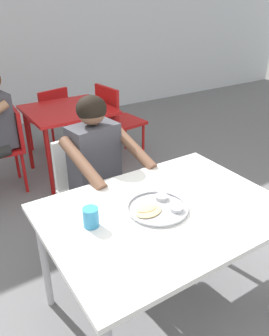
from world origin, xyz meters
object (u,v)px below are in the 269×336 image
table_background_red (69,117)px  chair_red_far (50,116)px  drinking_cup (91,217)px  diner_foreground (101,167)px  table_foreground (164,220)px  thali_tray (158,208)px  chair_red_left (6,142)px  chair_foreground (87,183)px  chair_red_right (116,118)px

table_background_red → chair_red_far: size_ratio=1.04×
drinking_cup → diner_foreground: diner_foreground is taller
diner_foreground → table_foreground: bearing=-88.6°
table_foreground → thali_tray: 0.09m
table_foreground → chair_red_left: (-0.38, 2.03, -0.18)m
chair_foreground → diner_foreground: diner_foreground is taller
table_background_red → chair_red_right: (0.58, 0.03, -0.12)m
chair_foreground → chair_red_right: chair_red_right is taller
table_foreground → chair_foreground: size_ratio=1.54×
drinking_cup → table_background_red: drinking_cup is taller
chair_red_right → chair_red_far: chair_red_right is taller
table_foreground → chair_red_right: 2.22m
table_foreground → table_background_red: (0.28, 2.01, -0.04)m
thali_tray → chair_red_far: 2.66m
table_foreground → table_background_red: size_ratio=1.50×
drinking_cup → table_background_red: (0.67, 1.93, -0.16)m
drinking_cup → chair_red_far: 2.67m
table_foreground → chair_red_right: chair_red_right is taller
drinking_cup → chair_red_right: size_ratio=0.12×
drinking_cup → chair_red_far: bearing=75.1°
chair_red_left → chair_red_far: chair_red_left is taller
drinking_cup → chair_foreground: size_ratio=0.12×
chair_foreground → chair_red_far: (0.33, 1.73, -0.00)m
drinking_cup → chair_foreground: bearing=67.2°
drinking_cup → chair_foreground: (0.35, 0.84, -0.33)m
drinking_cup → chair_foreground: 0.96m
table_background_red → chair_red_left: size_ratio=1.02×
table_foreground → diner_foreground: bearing=91.4°
diner_foreground → chair_red_far: size_ratio=1.48×
chair_red_left → chair_red_right: bearing=0.4°
table_foreground → diner_foreground: 0.70m
chair_red_left → table_foreground: bearing=-79.5°
table_foreground → chair_red_right: size_ratio=1.42×
drinking_cup → chair_red_left: 1.97m
drinking_cup → chair_red_left: (0.01, 1.95, -0.30)m
thali_tray → chair_red_far: size_ratio=0.41×
thali_tray → chair_red_right: chair_red_right is taller
thali_tray → diner_foreground: 0.68m
table_background_red → table_foreground: bearing=-97.9°
chair_red_far → table_background_red: bearing=-91.0°
chair_foreground → chair_red_far: size_ratio=1.02×
table_foreground → drinking_cup: size_ratio=12.35×
table_foreground → chair_red_far: (0.29, 2.65, -0.21)m
chair_red_left → chair_red_right: (1.24, 0.01, 0.02)m
table_background_red → chair_foreground: bearing=-106.4°
diner_foreground → chair_red_right: diner_foreground is taller
drinking_cup → diner_foreground: bearing=58.7°
table_foreground → chair_foreground: chair_foreground is taller
chair_red_far → chair_foreground: bearing=-100.8°
thali_tray → chair_red_far: bearing=83.0°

